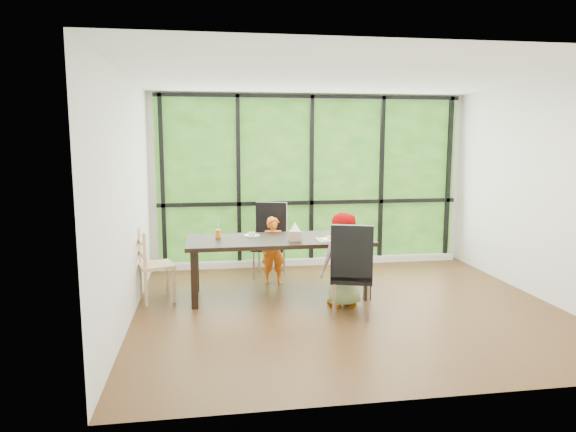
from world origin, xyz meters
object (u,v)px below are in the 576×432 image
at_px(child_toddler, 274,250).
at_px(plate_near, 331,239).
at_px(chair_end_beech, 156,265).
at_px(child_older, 342,260).
at_px(chair_window_leather, 269,241).
at_px(orange_cup, 218,234).
at_px(white_mug, 357,232).
at_px(tissue_box, 295,236).
at_px(chair_interior_leather, 352,269).
at_px(plate_far, 252,235).
at_px(dining_table, 279,267).
at_px(green_cup, 359,235).

height_order(child_toddler, plate_near, child_toddler).
distance_m(chair_end_beech, child_older, 2.29).
bearing_deg(chair_window_leather, orange_cup, -117.55).
xyz_separation_m(child_toddler, plate_near, (0.63, -0.76, 0.29)).
bearing_deg(white_mug, chair_end_beech, -178.93).
bearing_deg(chair_end_beech, tissue_box, -113.72).
relative_size(chair_interior_leather, white_mug, 14.91).
relative_size(chair_window_leather, white_mug, 14.91).
height_order(child_toddler, white_mug, child_toddler).
xyz_separation_m(child_toddler, orange_cup, (-0.76, -0.40, 0.33)).
xyz_separation_m(child_toddler, plate_far, (-0.33, -0.34, 0.29)).
relative_size(chair_window_leather, plate_far, 5.10).
height_order(plate_far, orange_cup, orange_cup).
xyz_separation_m(dining_table, tissue_box, (0.18, -0.17, 0.44)).
bearing_deg(child_older, plate_far, -51.34).
relative_size(chair_interior_leather, plate_far, 5.10).
relative_size(dining_table, orange_cup, 21.76).
bearing_deg(plate_far, white_mug, -6.05).
xyz_separation_m(orange_cup, white_mug, (1.81, -0.08, -0.02)).
distance_m(child_older, plate_far, 1.27).
bearing_deg(child_older, chair_end_beech, -29.13).
xyz_separation_m(chair_interior_leather, child_older, (-0.03, 0.36, 0.03)).
relative_size(child_older, green_cup, 9.33).
bearing_deg(tissue_box, green_cup, -7.47).
distance_m(dining_table, white_mug, 1.13).
bearing_deg(orange_cup, chair_interior_leather, -34.97).
height_order(dining_table, child_older, child_older).
xyz_separation_m(chair_window_leather, child_toddler, (0.02, -0.36, -0.07)).
bearing_deg(orange_cup, chair_window_leather, 45.45).
xyz_separation_m(plate_far, green_cup, (1.30, -0.49, 0.05)).
height_order(chair_interior_leather, green_cup, chair_interior_leather).
relative_size(green_cup, tissue_box, 0.85).
bearing_deg(tissue_box, dining_table, 136.48).
distance_m(chair_interior_leather, plate_far, 1.53).
relative_size(chair_end_beech, plate_far, 4.25).
distance_m(chair_interior_leather, plate_near, 0.71).
distance_m(plate_far, green_cup, 1.39).
relative_size(dining_table, tissue_box, 16.31).
bearing_deg(plate_far, chair_interior_leather, -46.37).
xyz_separation_m(chair_interior_leather, chair_end_beech, (-2.25, 0.90, -0.09)).
relative_size(dining_table, green_cup, 19.08).
height_order(dining_table, chair_interior_leather, chair_interior_leather).
bearing_deg(chair_end_beech, plate_near, -113.31).
distance_m(chair_window_leather, orange_cup, 1.09).
distance_m(plate_far, tissue_box, 0.64).
height_order(chair_window_leather, orange_cup, chair_window_leather).
xyz_separation_m(dining_table, plate_near, (0.63, -0.20, 0.38)).
xyz_separation_m(chair_window_leather, white_mug, (1.07, -0.84, 0.25)).
distance_m(white_mug, tissue_box, 0.91).
distance_m(chair_interior_leather, green_cup, 0.71).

